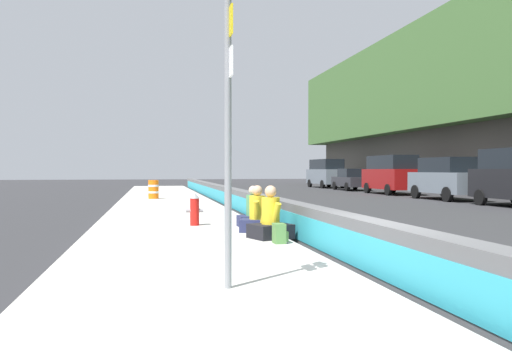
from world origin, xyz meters
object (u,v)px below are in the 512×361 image
object	(u,v)px
route_sign_post	(228,122)
fire_hydrant	(195,209)
parked_car_far	(351,179)
parked_car_farther	(326,173)
seated_person_middle	(257,217)
seated_person_foreground	(271,222)
parked_car_fourth	(447,178)
seated_person_rear	(253,214)
construction_barrel	(153,189)
parked_car_midline	(391,174)
backpack	(280,234)

from	to	relation	value
route_sign_post	fire_hydrant	distance (m)	7.46
parked_car_far	fire_hydrant	bearing A→B (deg)	149.37
parked_car_farther	seated_person_middle	bearing A→B (deg)	157.85
route_sign_post	seated_person_foreground	distance (m)	4.99
seated_person_foreground	parked_car_fourth	world-z (taller)	parked_car_fourth
seated_person_rear	construction_barrel	size ratio (longest dim) A/B	1.12
parked_car_farther	parked_car_midline	bearing A→B (deg)	-179.60
backpack	construction_barrel	distance (m)	16.79
backpack	seated_person_rear	bearing A→B (deg)	-1.20
route_sign_post	parked_car_far	distance (m)	34.60
route_sign_post	parked_car_farther	distance (m)	40.24
fire_hydrant	seated_person_foreground	size ratio (longest dim) A/B	0.77
seated_person_rear	parked_car_midline	world-z (taller)	parked_car_midline
parked_car_midline	parked_car_farther	world-z (taller)	same
backpack	parked_car_farther	distance (m)	36.28
parked_car_midline	parked_car_far	world-z (taller)	parked_car_midline
parked_car_midline	route_sign_post	bearing A→B (deg)	149.66
parked_car_far	seated_person_middle	bearing A→B (deg)	153.36
seated_person_rear	parked_car_fourth	world-z (taller)	parked_car_fourth
construction_barrel	parked_car_far	world-z (taller)	parked_car_far
fire_hydrant	parked_car_farther	xyz separation A→B (m)	(30.25, -14.34, 0.77)
route_sign_post	backpack	xyz separation A→B (m)	(3.64, -1.59, -1.88)
fire_hydrant	construction_barrel	bearing A→B (deg)	4.50
seated_person_middle	construction_barrel	world-z (taller)	seated_person_middle
backpack	parked_car_midline	bearing A→B (deg)	-31.41
parked_car_fourth	parked_car_midline	world-z (taller)	parked_car_midline
backpack	seated_person_foreground	bearing A→B (deg)	0.44
seated_person_foreground	backpack	distance (m)	0.79
parked_car_midline	parked_car_far	distance (m)	6.46
route_sign_post	parked_car_midline	xyz separation A→B (m)	(24.96, -14.61, -0.86)
construction_barrel	parked_car_midline	world-z (taller)	parked_car_midline
seated_person_foreground	construction_barrel	world-z (taller)	seated_person_foreground
fire_hydrant	seated_person_rear	world-z (taller)	seated_person_rear
fire_hydrant	parked_car_far	distance (m)	28.04
route_sign_post	seated_person_rear	xyz separation A→B (m)	(6.67, -1.65, -1.74)
seated_person_foreground	parked_car_far	distance (m)	29.91
route_sign_post	parked_car_fourth	distance (m)	23.51
seated_person_rear	parked_car_midline	size ratio (longest dim) A/B	0.21
route_sign_post	parked_car_far	world-z (taller)	route_sign_post
seated_person_middle	backpack	distance (m)	2.01
backpack	seated_person_middle	bearing A→B (deg)	1.22
parked_car_fourth	parked_car_farther	bearing A→B (deg)	0.17
construction_barrel	parked_car_farther	bearing A→B (deg)	-41.65
backpack	parked_car_farther	world-z (taller)	parked_car_farther
seated_person_rear	parked_car_far	bearing A→B (deg)	-27.39
route_sign_post	construction_barrel	xyz separation A→B (m)	(20.25, 0.84, -1.59)
fire_hydrant	seated_person_middle	distance (m)	2.13
fire_hydrant	seated_person_foreground	distance (m)	3.19
seated_person_foreground	parked_car_midline	world-z (taller)	parked_car_midline
seated_person_middle	parked_car_far	world-z (taller)	parked_car_far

